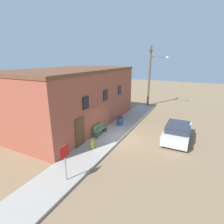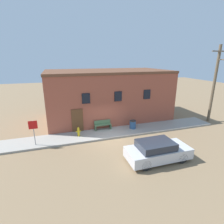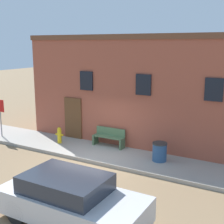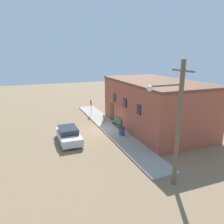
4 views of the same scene
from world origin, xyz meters
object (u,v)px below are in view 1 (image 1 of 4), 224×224
Objects in this scene: stop_sign at (65,157)px; trash_bin at (120,121)px; parked_car at (177,132)px; utility_pole at (150,74)px; bench at (100,129)px; fire_hydrant at (92,144)px.

stop_sign is 8.42m from trash_bin.
parked_car is (-0.58, -5.15, 0.12)m from trash_bin.
utility_pole is (8.70, -0.39, 3.59)m from trash_bin.
bench is 11.99m from utility_pole.
fire_hydrant is 2.43m from bench.
trash_bin is (5.02, 0.17, -0.00)m from fire_hydrant.
bench is 6.13m from parked_car.
fire_hydrant is at bearing -161.77° from bench.
stop_sign is 1.27× the size of bench.
stop_sign is at bearing 150.45° from parked_car.
utility_pole is 11.00m from parked_car.
fire_hydrant is 3.49m from stop_sign.
utility_pole is (17.03, 0.37, 2.65)m from stop_sign.
utility_pole reaches higher than fire_hydrant.
utility_pole is (11.41, -0.98, 3.55)m from bench.
bench reaches higher than trash_bin.
bench is at bearing 167.67° from trash_bin.
stop_sign is 17.24m from utility_pole.
utility_pole is 1.85× the size of parked_car.
parked_car reaches higher than trash_bin.
utility_pole is (13.72, -0.22, 3.59)m from fire_hydrant.
bench is at bearing 110.35° from parked_car.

